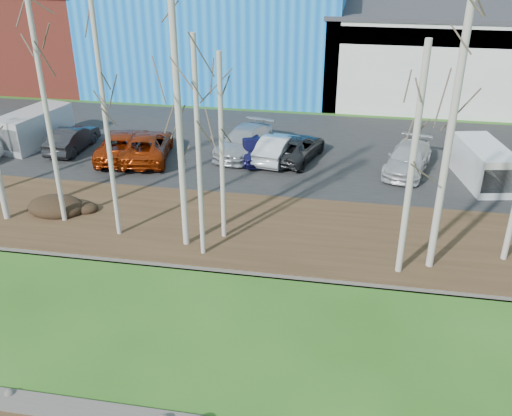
% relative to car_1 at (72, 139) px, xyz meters
% --- Properties ---
extents(river, '(80.00, 8.00, 0.90)m').
position_rel_car_1_xyz_m(river, '(11.26, -15.11, -0.87)').
color(river, black).
rests_on(river, ground).
extents(far_bank_rocks, '(80.00, 0.80, 0.46)m').
position_rel_car_1_xyz_m(far_bank_rocks, '(11.26, -11.01, -0.87)').
color(far_bank_rocks, '#47423D').
rests_on(far_bank_rocks, ground).
extents(far_bank, '(80.00, 7.00, 0.15)m').
position_rel_car_1_xyz_m(far_bank, '(11.26, -7.81, -0.80)').
color(far_bank, '#382616').
rests_on(far_bank, ground).
extents(parking_lot, '(80.00, 14.00, 0.14)m').
position_rel_car_1_xyz_m(parking_lot, '(11.26, 2.69, -0.80)').
color(parking_lot, black).
rests_on(parking_lot, ground).
extents(building_brick, '(16.32, 12.24, 7.80)m').
position_rel_car_1_xyz_m(building_brick, '(-12.74, 16.69, 3.03)').
color(building_brick, '#973428').
rests_on(building_brick, ground).
extents(building_blue, '(20.40, 12.24, 8.30)m').
position_rel_car_1_xyz_m(building_blue, '(5.26, 16.69, 3.28)').
color(building_blue, blue).
rests_on(building_blue, ground).
extents(building_white, '(18.36, 12.24, 6.80)m').
position_rel_car_1_xyz_m(building_white, '(23.26, 16.67, 2.54)').
color(building_white, silver).
rests_on(building_white, ground).
extents(dirt_mound, '(2.77, 1.95, 0.54)m').
position_rel_car_1_xyz_m(dirt_mound, '(2.96, -7.81, -0.45)').
color(dirt_mound, black).
rests_on(dirt_mound, far_bank).
extents(birch_1, '(0.22, 0.22, 10.41)m').
position_rel_car_1_xyz_m(birch_1, '(3.76, -8.58, 4.48)').
color(birch_1, beige).
rests_on(birch_1, far_bank).
extents(birch_3, '(0.20, 0.20, 10.09)m').
position_rel_car_1_xyz_m(birch_3, '(6.76, -9.35, 4.33)').
color(birch_3, beige).
rests_on(birch_3, far_bank).
extents(birch_4, '(0.26, 0.26, 10.39)m').
position_rel_car_1_xyz_m(birch_4, '(9.94, -9.67, 4.47)').
color(birch_4, beige).
rests_on(birch_4, far_bank).
extents(birch_5, '(0.20, 0.20, 8.03)m').
position_rel_car_1_xyz_m(birch_5, '(11.40, -8.74, 3.29)').
color(birch_5, beige).
rests_on(birch_5, far_bank).
extents(birch_6, '(0.20, 0.20, 8.95)m').
position_rel_car_1_xyz_m(birch_6, '(10.86, -10.29, 3.75)').
color(birch_6, beige).
rests_on(birch_6, far_bank).
extents(birch_7, '(0.29, 0.29, 11.35)m').
position_rel_car_1_xyz_m(birch_7, '(20.09, -9.66, 4.95)').
color(birch_7, beige).
rests_on(birch_7, far_bank).
extents(birch_8, '(0.25, 0.25, 9.00)m').
position_rel_car_1_xyz_m(birch_8, '(18.85, -10.27, 3.78)').
color(birch_8, beige).
rests_on(birch_8, far_bank).
extents(car_1, '(1.66, 4.47, 1.46)m').
position_rel_car_1_xyz_m(car_1, '(0.00, 0.00, 0.00)').
color(car_1, black).
rests_on(car_1, parking_lot).
extents(car_2, '(3.60, 5.99, 1.56)m').
position_rel_car_1_xyz_m(car_2, '(4.89, -0.52, 0.05)').
color(car_2, '#942908').
rests_on(car_2, parking_lot).
extents(car_3, '(3.36, 5.67, 1.54)m').
position_rel_car_1_xyz_m(car_3, '(10.31, 1.28, 0.04)').
color(car_3, '#A7AAB0').
rests_on(car_3, parking_lot).
extents(car_4, '(3.11, 4.38, 1.39)m').
position_rel_car_1_xyz_m(car_4, '(10.94, 0.45, -0.04)').
color(car_4, '#1A1851').
rests_on(car_4, parking_lot).
extents(car_5, '(2.37, 4.75, 1.50)m').
position_rel_car_1_xyz_m(car_5, '(12.41, 0.62, 0.02)').
color(car_5, silver).
rests_on(car_5, parking_lot).
extents(car_6, '(3.50, 5.40, 1.38)m').
position_rel_car_1_xyz_m(car_6, '(13.45, 0.93, -0.04)').
color(car_6, '#252527').
rests_on(car_6, parking_lot).
extents(car_7, '(3.24, 5.42, 1.47)m').
position_rel_car_1_xyz_m(car_7, '(19.76, 0.25, 0.00)').
color(car_7, '#BCBCBE').
rests_on(car_7, parking_lot).
extents(car_8, '(3.60, 5.99, 1.56)m').
position_rel_car_1_xyz_m(car_8, '(3.49, -0.52, 0.05)').
color(car_8, '#942908').
rests_on(car_8, parking_lot).
extents(van_white, '(2.84, 4.92, 2.02)m').
position_rel_car_1_xyz_m(van_white, '(23.54, -0.76, 0.28)').
color(van_white, white).
rests_on(van_white, parking_lot).
extents(van_grey, '(3.06, 5.16, 2.11)m').
position_rel_car_1_xyz_m(van_grey, '(-2.75, 0.40, 0.33)').
color(van_grey, '#BCBEC1').
rests_on(van_grey, parking_lot).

